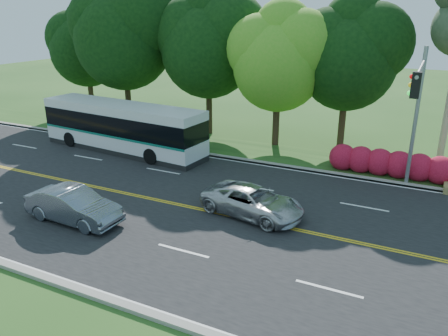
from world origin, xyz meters
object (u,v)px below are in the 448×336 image
at_px(transit_bus, 122,128).
at_px(sedan, 73,206).
at_px(traffic_signal, 417,102).
at_px(suv, 252,201).

height_order(transit_bus, sedan, transit_bus).
distance_m(traffic_signal, sedan, 15.74).
relative_size(sedan, suv, 0.94).
xyz_separation_m(traffic_signal, suv, (-5.83, -4.90, -4.01)).
relative_size(transit_bus, sedan, 2.69).
bearing_deg(sedan, suv, -58.07).
bearing_deg(suv, transit_bus, 75.08).
relative_size(transit_bus, suv, 2.54).
bearing_deg(sedan, transit_bus, 27.87).
xyz_separation_m(traffic_signal, sedan, (-12.46, -8.78, -3.93)).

